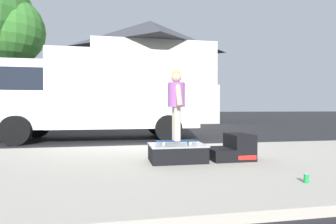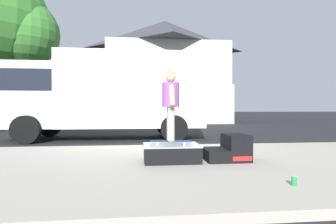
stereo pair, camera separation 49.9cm
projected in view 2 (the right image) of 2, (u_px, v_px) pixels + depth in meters
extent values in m
plane|color=black|center=(152.00, 147.00, 8.07)|extent=(140.00, 140.00, 0.00)
cube|color=#A8A093|center=(160.00, 166.00, 5.09)|extent=(50.00, 5.00, 0.12)
cube|color=black|center=(171.00, 153.00, 5.23)|extent=(1.03, 0.73, 0.33)
cube|color=gray|center=(171.00, 145.00, 5.23)|extent=(1.05, 0.75, 0.03)
cube|color=black|center=(215.00, 155.00, 5.32)|extent=(0.41, 0.69, 0.22)
cube|color=black|center=(236.00, 147.00, 5.37)|extent=(0.41, 0.69, 0.50)
cube|color=red|center=(242.00, 159.00, 5.02)|extent=(0.36, 0.01, 0.08)
cube|color=navy|center=(171.00, 141.00, 5.23)|extent=(0.80, 0.27, 0.02)
cylinder|color=silver|center=(183.00, 142.00, 5.33)|extent=(0.05, 0.03, 0.05)
cylinder|color=silver|center=(184.00, 143.00, 5.15)|extent=(0.05, 0.03, 0.05)
cylinder|color=silver|center=(158.00, 142.00, 5.32)|extent=(0.05, 0.03, 0.05)
cylinder|color=silver|center=(157.00, 143.00, 5.14)|extent=(0.05, 0.03, 0.05)
cylinder|color=#B7AD99|center=(170.00, 124.00, 5.31)|extent=(0.13, 0.13, 0.64)
cylinder|color=#B7AD99|center=(171.00, 124.00, 5.15)|extent=(0.13, 0.13, 0.64)
cylinder|color=#8C4C99|center=(171.00, 95.00, 5.22)|extent=(0.33, 0.33, 0.46)
cylinder|color=tan|center=(169.00, 96.00, 5.42)|extent=(0.10, 0.28, 0.44)
cylinder|color=tan|center=(172.00, 95.00, 5.02)|extent=(0.10, 0.28, 0.44)
sphere|color=tan|center=(171.00, 77.00, 5.22)|extent=(0.20, 0.20, 0.20)
sphere|color=tan|center=(171.00, 74.00, 5.22)|extent=(0.17, 0.17, 0.17)
cylinder|color=#198C3F|center=(294.00, 181.00, 3.60)|extent=(0.07, 0.07, 0.12)
cylinder|color=silver|center=(294.00, 176.00, 3.60)|extent=(0.06, 0.06, 0.00)
cube|color=silver|center=(132.00, 91.00, 10.17)|extent=(5.00, 2.35, 2.60)
cube|color=silver|center=(34.00, 96.00, 9.80)|extent=(1.90, 2.16, 2.20)
cube|color=black|center=(34.00, 83.00, 9.79)|extent=(1.92, 2.19, 0.70)
cylinder|color=black|center=(26.00, 130.00, 8.66)|extent=(0.90, 0.28, 0.90)
cylinder|color=black|center=(50.00, 125.00, 11.00)|extent=(0.90, 0.28, 0.90)
cylinder|color=black|center=(174.00, 128.00, 9.17)|extent=(0.90, 0.28, 0.90)
cylinder|color=black|center=(167.00, 124.00, 11.51)|extent=(0.90, 0.28, 0.90)
sphere|color=#387A2D|center=(25.00, 33.00, 13.42)|extent=(3.25, 3.25, 3.25)
cube|color=beige|center=(165.00, 86.00, 23.14)|extent=(9.00, 7.50, 6.00)
cube|color=#B2ADA3|center=(171.00, 104.00, 19.19)|extent=(9.00, 0.50, 2.80)
pyramid|color=#38383F|center=(165.00, 35.00, 23.08)|extent=(9.54, 7.95, 2.40)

